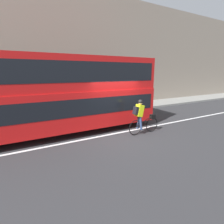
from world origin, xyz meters
The scene contains 7 objects.
ground_plane centered at (0.00, 0.00, 0.00)m, with size 80.00×80.00×0.00m, color #2D2D30.
road_center_line centered at (0.00, 0.01, 0.00)m, with size 50.00×0.14×0.01m, color silver.
sidewalk_curb centered at (0.00, 5.07, 0.08)m, with size 60.00×2.58×0.15m.
building_facade centered at (0.00, 6.51, 4.42)m, with size 60.00×0.30×8.83m.
bus centered at (-2.46, 1.43, 2.02)m, with size 9.60×2.51×3.60m.
cyclist_on_bike centered at (0.89, -0.63, 0.89)m, with size 1.72×0.32×1.67m.
trash_bin centered at (-3.70, 4.94, 0.63)m, with size 0.47×0.47×0.95m.
Camera 1 is at (-4.18, -6.88, 2.88)m, focal length 28.00 mm.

